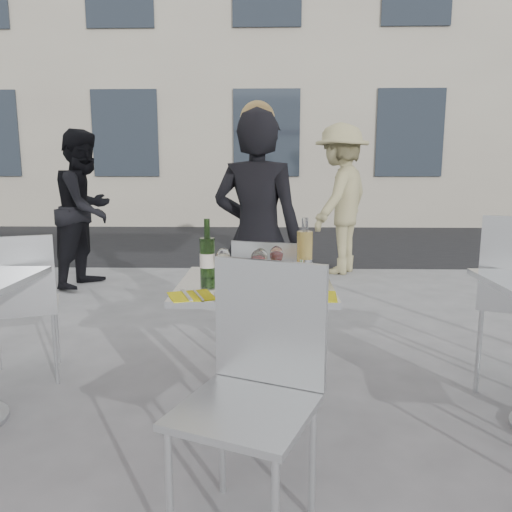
{
  "coord_description": "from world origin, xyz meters",
  "views": [
    {
      "loc": [
        0.07,
        -2.32,
        1.29
      ],
      "look_at": [
        0.0,
        0.15,
        0.85
      ],
      "focal_mm": 35.0,
      "sensor_mm": 36.0,
      "label": 1
    }
  ],
  "objects_px": {
    "pizza_far": "(279,270)",
    "wineglass_white_a": "(223,258)",
    "carafe": "(305,251)",
    "wineglass_red_a": "(258,260)",
    "wine_bottle": "(207,255)",
    "side_chair_lfar": "(20,296)",
    "woman_diner": "(257,238)",
    "chair_near": "(257,375)",
    "pedestrian_b": "(340,199)",
    "napkin_left": "(191,296)",
    "pedestrian_a": "(86,209)",
    "sugar_shaker": "(306,270)",
    "wineglass_red_b": "(276,256)",
    "pizza_near": "(266,290)",
    "chair_far": "(269,297)",
    "napkin_right": "(315,296)",
    "main_table": "(255,325)",
    "wineglass_white_b": "(260,258)",
    "salad_plate": "(259,272)"
  },
  "relations": [
    {
      "from": "pizza_far",
      "to": "wineglass_white_a",
      "type": "bearing_deg",
      "value": -147.6
    },
    {
      "from": "carafe",
      "to": "wineglass_red_a",
      "type": "relative_size",
      "value": 1.84
    },
    {
      "from": "wine_bottle",
      "to": "wineglass_red_a",
      "type": "xyz_separation_m",
      "value": [
        0.25,
        -0.08,
        -0.0
      ]
    },
    {
      "from": "side_chair_lfar",
      "to": "woman_diner",
      "type": "xyz_separation_m",
      "value": [
        1.39,
        0.45,
        0.29
      ]
    },
    {
      "from": "chair_near",
      "to": "pedestrian_b",
      "type": "relative_size",
      "value": 0.53
    },
    {
      "from": "wineglass_white_a",
      "to": "napkin_left",
      "type": "xyz_separation_m",
      "value": [
        -0.11,
        -0.31,
        -0.11
      ]
    },
    {
      "from": "pedestrian_a",
      "to": "carafe",
      "type": "xyz_separation_m",
      "value": [
        2.17,
        -2.84,
        0.02
      ]
    },
    {
      "from": "chair_near",
      "to": "wineglass_red_a",
      "type": "bearing_deg",
      "value": 113.08
    },
    {
      "from": "side_chair_lfar",
      "to": "sugar_shaker",
      "type": "xyz_separation_m",
      "value": [
        1.65,
        -0.46,
        0.26
      ]
    },
    {
      "from": "pedestrian_a",
      "to": "wineglass_red_a",
      "type": "distance_m",
      "value": 3.6
    },
    {
      "from": "chair_near",
      "to": "wineglass_red_b",
      "type": "relative_size",
      "value": 6.08
    },
    {
      "from": "wineglass_white_a",
      "to": "wineglass_red_a",
      "type": "relative_size",
      "value": 1.0
    },
    {
      "from": "pedestrian_a",
      "to": "pedestrian_b",
      "type": "distance_m",
      "value": 2.96
    },
    {
      "from": "pedestrian_b",
      "to": "pizza_near",
      "type": "distance_m",
      "value": 4.09
    },
    {
      "from": "chair_far",
      "to": "pedestrian_b",
      "type": "xyz_separation_m",
      "value": [
        0.87,
        3.17,
        0.39
      ]
    },
    {
      "from": "side_chair_lfar",
      "to": "wineglass_red_a",
      "type": "xyz_separation_m",
      "value": [
        1.42,
        -0.5,
        0.32
      ]
    },
    {
      "from": "pedestrian_b",
      "to": "napkin_left",
      "type": "height_order",
      "value": "pedestrian_b"
    },
    {
      "from": "sugar_shaker",
      "to": "pedestrian_b",
      "type": "bearing_deg",
      "value": 79.67
    },
    {
      "from": "wineglass_red_b",
      "to": "wine_bottle",
      "type": "bearing_deg",
      "value": -174.7
    },
    {
      "from": "side_chair_lfar",
      "to": "wineglass_red_b",
      "type": "bearing_deg",
      "value": 143.99
    },
    {
      "from": "chair_near",
      "to": "pedestrian_b",
      "type": "height_order",
      "value": "pedestrian_b"
    },
    {
      "from": "napkin_right",
      "to": "wineglass_red_a",
      "type": "bearing_deg",
      "value": 138.65
    },
    {
      "from": "chair_far",
      "to": "wineglass_red_a",
      "type": "xyz_separation_m",
      "value": [
        -0.05,
        -0.64,
        0.35
      ]
    },
    {
      "from": "main_table",
      "to": "wine_bottle",
      "type": "distance_m",
      "value": 0.41
    },
    {
      "from": "carafe",
      "to": "pedestrian_a",
      "type": "bearing_deg",
      "value": 127.41
    },
    {
      "from": "carafe",
      "to": "wineglass_white_b",
      "type": "distance_m",
      "value": 0.27
    },
    {
      "from": "chair_near",
      "to": "wineglass_red_a",
      "type": "xyz_separation_m",
      "value": [
        -0.01,
        0.65,
        0.29
      ]
    },
    {
      "from": "pizza_far",
      "to": "wineglass_white_b",
      "type": "relative_size",
      "value": 1.91
    },
    {
      "from": "wineglass_white_a",
      "to": "wineglass_red_b",
      "type": "distance_m",
      "value": 0.27
    },
    {
      "from": "sugar_shaker",
      "to": "side_chair_lfar",
      "type": "bearing_deg",
      "value": 164.28
    },
    {
      "from": "pedestrian_b",
      "to": "chair_near",
      "type": "bearing_deg",
      "value": 18.04
    },
    {
      "from": "salad_plate",
      "to": "woman_diner",
      "type": "bearing_deg",
      "value": 91.97
    },
    {
      "from": "woman_diner",
      "to": "wineglass_white_b",
      "type": "height_order",
      "value": "woman_diner"
    },
    {
      "from": "woman_diner",
      "to": "sugar_shaker",
      "type": "xyz_separation_m",
      "value": [
        0.25,
        -0.92,
        -0.03
      ]
    },
    {
      "from": "pedestrian_b",
      "to": "pizza_near",
      "type": "xyz_separation_m",
      "value": [
        -0.88,
        -3.99,
        -0.14
      ]
    },
    {
      "from": "side_chair_lfar",
      "to": "wineglass_white_b",
      "type": "distance_m",
      "value": 1.53
    },
    {
      "from": "carafe",
      "to": "pizza_far",
      "type": "bearing_deg",
      "value": 171.99
    },
    {
      "from": "wineglass_red_b",
      "to": "chair_far",
      "type": "bearing_deg",
      "value": 94.19
    },
    {
      "from": "napkin_left",
      "to": "napkin_right",
      "type": "height_order",
      "value": "same"
    },
    {
      "from": "side_chair_lfar",
      "to": "wineglass_white_a",
      "type": "height_order",
      "value": "side_chair_lfar"
    },
    {
      "from": "salad_plate",
      "to": "wine_bottle",
      "type": "xyz_separation_m",
      "value": [
        -0.26,
        0.02,
        0.08
      ]
    },
    {
      "from": "main_table",
      "to": "side_chair_lfar",
      "type": "xyz_separation_m",
      "value": [
        -1.4,
        0.5,
        0.0
      ]
    },
    {
      "from": "pedestrian_a",
      "to": "salad_plate",
      "type": "xyz_separation_m",
      "value": [
        1.94,
        -2.98,
        -0.06
      ]
    },
    {
      "from": "chair_near",
      "to": "side_chair_lfar",
      "type": "distance_m",
      "value": 1.83
    },
    {
      "from": "sugar_shaker",
      "to": "wineglass_white_b",
      "type": "bearing_deg",
      "value": 176.7
    },
    {
      "from": "pedestrian_a",
      "to": "sugar_shaker",
      "type": "relative_size",
      "value": 15.78
    },
    {
      "from": "pizza_near",
      "to": "napkin_left",
      "type": "xyz_separation_m",
      "value": [
        -0.32,
        -0.08,
        -0.01
      ]
    },
    {
      "from": "side_chair_lfar",
      "to": "wineglass_white_a",
      "type": "xyz_separation_m",
      "value": [
        1.25,
        -0.45,
        0.32
      ]
    },
    {
      "from": "woman_diner",
      "to": "salad_plate",
      "type": "distance_m",
      "value": 0.89
    },
    {
      "from": "chair_near",
      "to": "wineglass_white_b",
      "type": "distance_m",
      "value": 0.76
    }
  ]
}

